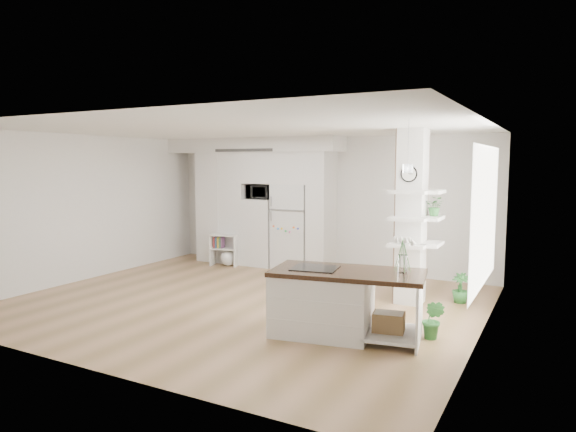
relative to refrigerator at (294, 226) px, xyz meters
name	(u,v)px	position (x,y,z in m)	size (l,w,h in m)	color
floor	(244,302)	(0.53, -2.68, -0.88)	(7.00, 6.00, 0.01)	#A8805B
room	(243,184)	(0.53, -2.68, 0.98)	(7.04, 6.04, 2.72)	white
cabinet_wall	(255,195)	(-0.92, -0.01, 0.63)	(4.00, 0.71, 2.70)	white
refrigerator	(294,226)	(0.00, 0.00, 0.00)	(0.78, 0.69, 1.75)	white
column	(415,218)	(2.90, -1.55, 0.48)	(0.69, 0.90, 2.70)	silver
window	(485,217)	(4.00, -2.38, 0.62)	(2.40, 2.40, 0.00)	white
pendant_light	(351,167)	(2.23, -2.53, 1.24)	(0.12, 0.12, 0.10)	white
kitchen_island	(331,301)	(2.34, -3.45, -0.43)	(2.01, 1.20, 1.42)	white
bookshelf	(226,252)	(-1.39, -0.46, -0.58)	(0.64, 0.47, 0.68)	white
floor_plant_a	(433,320)	(3.52, -3.02, -0.62)	(0.28, 0.22, 0.50)	#29672B
floor_plant_b	(460,288)	(3.52, -1.12, -0.64)	(0.26, 0.26, 0.47)	#29672B
microwave	(261,192)	(-0.75, -0.06, 0.69)	(0.54, 0.37, 0.30)	#2D2D2D
shelf_plant	(435,206)	(3.15, -1.38, 0.65)	(0.27, 0.23, 0.30)	#29672B
decor_bowl	(406,242)	(2.82, -1.78, 0.13)	(0.22, 0.22, 0.05)	white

